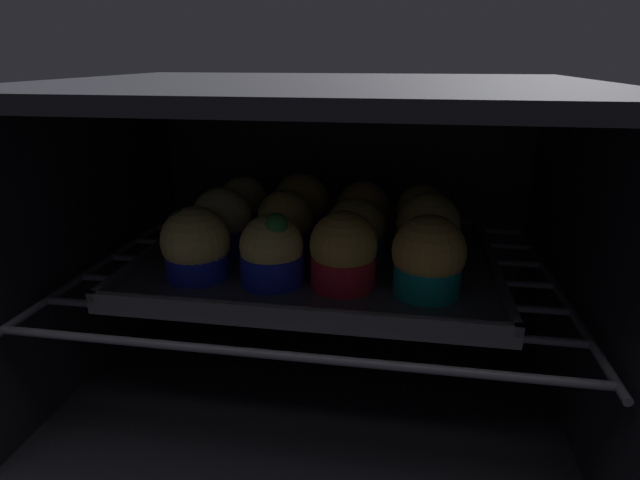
{
  "coord_description": "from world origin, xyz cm",
  "views": [
    {
      "loc": [
        9.61,
        -34.63,
        38.01
      ],
      "look_at": [
        0.0,
        22.93,
        17.17
      ],
      "focal_mm": 29.09,
      "sensor_mm": 36.0,
      "label": 1
    }
  ],
  "objects_px": {
    "muffin_row0_col2": "(343,252)",
    "muffin_row2_col0": "(244,206)",
    "baking_tray": "(320,259)",
    "muffin_row1_col1": "(285,225)",
    "muffin_row0_col1": "(272,252)",
    "muffin_row2_col1": "(301,206)",
    "muffin_row1_col0": "(222,222)",
    "muffin_row1_col2": "(355,232)",
    "muffin_row0_col0": "(196,246)",
    "muffin_row2_col3": "(422,216)",
    "muffin_row1_col3": "(428,231)",
    "muffin_row2_col2": "(363,212)",
    "muffin_row0_col3": "(429,258)"
  },
  "relations": [
    {
      "from": "muffin_row0_col2",
      "to": "muffin_row2_col0",
      "type": "height_order",
      "value": "muffin_row0_col2"
    },
    {
      "from": "baking_tray",
      "to": "muffin_row1_col1",
      "type": "distance_m",
      "value": 0.06
    },
    {
      "from": "muffin_row0_col1",
      "to": "muffin_row2_col1",
      "type": "xyz_separation_m",
      "value": [
        -0.0,
        0.17,
        0.0
      ]
    },
    {
      "from": "muffin_row1_col0",
      "to": "muffin_row1_col2",
      "type": "xyz_separation_m",
      "value": [
        0.16,
        0.0,
        -0.0
      ]
    },
    {
      "from": "muffin_row0_col0",
      "to": "muffin_row2_col3",
      "type": "distance_m",
      "value": 0.29
    },
    {
      "from": "muffin_row0_col1",
      "to": "muffin_row1_col2",
      "type": "xyz_separation_m",
      "value": [
        0.08,
        0.08,
        -0.0
      ]
    },
    {
      "from": "muffin_row1_col0",
      "to": "muffin_row2_col3",
      "type": "height_order",
      "value": "muffin_row1_col0"
    },
    {
      "from": "baking_tray",
      "to": "muffin_row1_col0",
      "type": "height_order",
      "value": "muffin_row1_col0"
    },
    {
      "from": "muffin_row0_col1",
      "to": "muffin_row2_col0",
      "type": "distance_m",
      "value": 0.19
    },
    {
      "from": "muffin_row0_col1",
      "to": "muffin_row1_col3",
      "type": "relative_size",
      "value": 0.98
    },
    {
      "from": "muffin_row0_col2",
      "to": "muffin_row2_col3",
      "type": "xyz_separation_m",
      "value": [
        0.08,
        0.16,
        -0.01
      ]
    },
    {
      "from": "muffin_row0_col0",
      "to": "muffin_row0_col1",
      "type": "xyz_separation_m",
      "value": [
        0.08,
        -0.0,
        -0.0
      ]
    },
    {
      "from": "muffin_row1_col1",
      "to": "muffin_row1_col3",
      "type": "bearing_deg",
      "value": -0.6
    },
    {
      "from": "muffin_row1_col0",
      "to": "muffin_row2_col3",
      "type": "distance_m",
      "value": 0.25
    },
    {
      "from": "muffin_row0_col1",
      "to": "muffin_row2_col2",
      "type": "xyz_separation_m",
      "value": [
        0.08,
        0.17,
        -0.0
      ]
    },
    {
      "from": "muffin_row0_col0",
      "to": "muffin_row1_col3",
      "type": "height_order",
      "value": "muffin_row1_col3"
    },
    {
      "from": "muffin_row0_col2",
      "to": "muffin_row0_col3",
      "type": "relative_size",
      "value": 0.98
    },
    {
      "from": "muffin_row2_col0",
      "to": "muffin_row2_col3",
      "type": "height_order",
      "value": "muffin_row2_col0"
    },
    {
      "from": "muffin_row1_col2",
      "to": "muffin_row1_col1",
      "type": "bearing_deg",
      "value": 176.72
    },
    {
      "from": "muffin_row0_col3",
      "to": "muffin_row1_col1",
      "type": "bearing_deg",
      "value": 151.86
    },
    {
      "from": "muffin_row0_col0",
      "to": "muffin_row1_col0",
      "type": "distance_m",
      "value": 0.08
    },
    {
      "from": "muffin_row1_col2",
      "to": "muffin_row2_col0",
      "type": "height_order",
      "value": "muffin_row2_col0"
    },
    {
      "from": "muffin_row0_col1",
      "to": "muffin_row1_col3",
      "type": "distance_m",
      "value": 0.18
    },
    {
      "from": "muffin_row0_col1",
      "to": "muffin_row1_col3",
      "type": "bearing_deg",
      "value": 28.35
    },
    {
      "from": "muffin_row2_col0",
      "to": "muffin_row2_col1",
      "type": "relative_size",
      "value": 0.92
    },
    {
      "from": "muffin_row1_col0",
      "to": "muffin_row0_col2",
      "type": "bearing_deg",
      "value": -26.44
    },
    {
      "from": "baking_tray",
      "to": "muffin_row0_col0",
      "type": "distance_m",
      "value": 0.15
    },
    {
      "from": "baking_tray",
      "to": "muffin_row2_col0",
      "type": "relative_size",
      "value": 5.44
    },
    {
      "from": "muffin_row0_col2",
      "to": "muffin_row1_col2",
      "type": "height_order",
      "value": "muffin_row0_col2"
    },
    {
      "from": "muffin_row0_col0",
      "to": "muffin_row2_col3",
      "type": "bearing_deg",
      "value": 34.37
    },
    {
      "from": "muffin_row1_col1",
      "to": "muffin_row0_col0",
      "type": "bearing_deg",
      "value": -131.75
    },
    {
      "from": "muffin_row1_col1",
      "to": "muffin_row2_col0",
      "type": "relative_size",
      "value": 1.05
    },
    {
      "from": "muffin_row0_col3",
      "to": "muffin_row1_col3",
      "type": "xyz_separation_m",
      "value": [
        0.0,
        0.09,
        -0.0
      ]
    },
    {
      "from": "muffin_row1_col1",
      "to": "muffin_row2_col1",
      "type": "xyz_separation_m",
      "value": [
        0.0,
        0.08,
        0.0
      ]
    },
    {
      "from": "baking_tray",
      "to": "muffin_row1_col1",
      "type": "height_order",
      "value": "muffin_row1_col1"
    },
    {
      "from": "muffin_row0_col0",
      "to": "muffin_row2_col2",
      "type": "distance_m",
      "value": 0.23
    },
    {
      "from": "baking_tray",
      "to": "muffin_row2_col3",
      "type": "height_order",
      "value": "muffin_row2_col3"
    },
    {
      "from": "muffin_row0_col1",
      "to": "muffin_row1_col1",
      "type": "height_order",
      "value": "muffin_row0_col1"
    },
    {
      "from": "muffin_row0_col0",
      "to": "muffin_row1_col2",
      "type": "distance_m",
      "value": 0.18
    },
    {
      "from": "muffin_row1_col3",
      "to": "muffin_row2_col1",
      "type": "bearing_deg",
      "value": 154.29
    },
    {
      "from": "muffin_row0_col1",
      "to": "muffin_row2_col3",
      "type": "distance_m",
      "value": 0.23
    },
    {
      "from": "muffin_row0_col1",
      "to": "muffin_row1_col3",
      "type": "height_order",
      "value": "muffin_row1_col3"
    },
    {
      "from": "muffin_row0_col2",
      "to": "muffin_row1_col1",
      "type": "xyz_separation_m",
      "value": [
        -0.08,
        0.09,
        -0.0
      ]
    },
    {
      "from": "baking_tray",
      "to": "muffin_row1_col2",
      "type": "bearing_deg",
      "value": -1.51
    },
    {
      "from": "muffin_row0_col3",
      "to": "muffin_row1_col2",
      "type": "xyz_separation_m",
      "value": [
        -0.08,
        0.08,
        -0.01
      ]
    },
    {
      "from": "muffin_row1_col1",
      "to": "muffin_row1_col2",
      "type": "relative_size",
      "value": 1.07
    },
    {
      "from": "baking_tray",
      "to": "muffin_row2_col1",
      "type": "relative_size",
      "value": 5.0
    },
    {
      "from": "muffin_row0_col0",
      "to": "muffin_row2_col1",
      "type": "bearing_deg",
      "value": 63.63
    },
    {
      "from": "muffin_row0_col1",
      "to": "muffin_row2_col0",
      "type": "xyz_separation_m",
      "value": [
        -0.08,
        0.17,
        -0.0
      ]
    },
    {
      "from": "muffin_row0_col1",
      "to": "muffin_row1_col1",
      "type": "distance_m",
      "value": 0.09
    }
  ]
}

